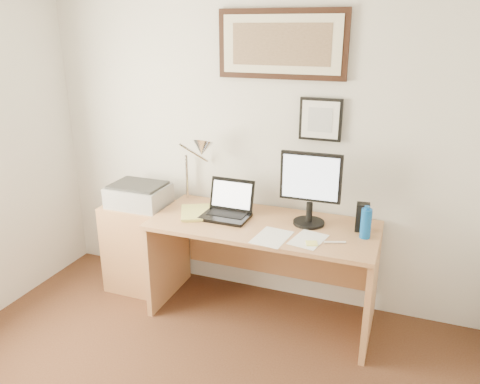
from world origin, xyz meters
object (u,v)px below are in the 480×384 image
at_px(book, 181,213).
at_px(lcd_monitor, 310,185).
at_px(desk, 266,248).
at_px(printer, 139,195).
at_px(water_bottle, 366,223).
at_px(side_cabinet, 140,246).
at_px(laptop, 228,209).

distance_m(book, lcd_monitor, 0.97).
distance_m(book, desk, 0.68).
xyz_separation_m(desk, lcd_monitor, (0.30, 0.01, 0.53)).
bearing_deg(desk, printer, -177.78).
xyz_separation_m(water_bottle, lcd_monitor, (-0.40, 0.08, 0.19)).
relative_size(side_cabinet, printer, 1.66).
bearing_deg(water_bottle, side_cabinet, 178.78).
distance_m(laptop, printer, 0.76).
xyz_separation_m(side_cabinet, laptop, (0.78, -0.01, 0.44)).
relative_size(water_bottle, book, 0.65).
relative_size(desk, printer, 3.64).
distance_m(water_bottle, book, 1.32).
relative_size(side_cabinet, book, 2.36).
bearing_deg(lcd_monitor, printer, -177.81).
xyz_separation_m(side_cabinet, printer, (0.03, -0.01, 0.45)).
distance_m(laptop, lcd_monitor, 0.64).
height_order(book, lcd_monitor, lcd_monitor).
bearing_deg(side_cabinet, printer, -11.46).
bearing_deg(desk, book, -166.69).
bearing_deg(side_cabinet, desk, 1.89).
bearing_deg(side_cabinet, lcd_monitor, 1.93).
height_order(side_cabinet, lcd_monitor, lcd_monitor).
distance_m(desk, lcd_monitor, 0.61).
relative_size(side_cabinet, desk, 0.46).
bearing_deg(lcd_monitor, book, -170.33).
relative_size(water_bottle, laptop, 0.59).
relative_size(side_cabinet, laptop, 2.12).
xyz_separation_m(desk, laptop, (-0.29, -0.05, 0.29)).
distance_m(desk, laptop, 0.41).
relative_size(desk, lcd_monitor, 3.08).
relative_size(water_bottle, lcd_monitor, 0.39).
bearing_deg(water_bottle, laptop, 178.48).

